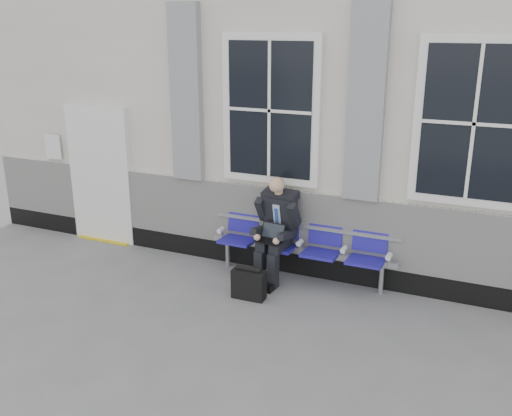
% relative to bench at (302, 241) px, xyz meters
% --- Properties ---
extents(ground, '(70.00, 70.00, 0.00)m').
position_rel_bench_xyz_m(ground, '(1.64, -1.32, -0.55)').
color(ground, slate).
rests_on(ground, ground).
extents(station_building, '(14.40, 4.40, 4.49)m').
position_rel_bench_xyz_m(station_building, '(1.62, 2.15, 1.67)').
color(station_building, silver).
rests_on(station_building, ground).
extents(bench, '(2.60, 0.47, 0.91)m').
position_rel_bench_xyz_m(bench, '(0.00, 0.00, 0.00)').
color(bench, '#9EA0A3').
rests_on(bench, ground).
extents(businessman, '(0.60, 0.80, 1.44)m').
position_rel_bench_xyz_m(businessman, '(-0.31, -0.13, 0.22)').
color(businessman, black).
rests_on(businessman, ground).
extents(briefcase, '(0.43, 0.19, 0.44)m').
position_rel_bench_xyz_m(briefcase, '(-0.41, -0.82, -0.35)').
color(briefcase, black).
rests_on(briefcase, ground).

